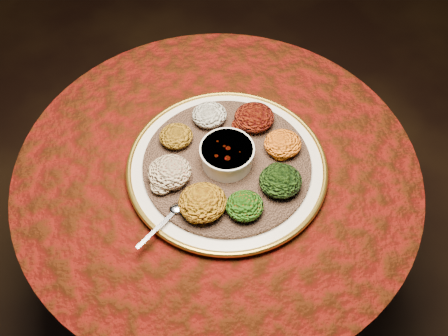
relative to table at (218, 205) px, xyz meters
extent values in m
plane|color=black|center=(0.00, 0.00, -0.55)|extent=(4.00, 4.00, 0.00)
cylinder|color=black|center=(0.00, 0.00, -0.53)|extent=(0.44, 0.44, 0.04)
cylinder|color=black|center=(0.00, 0.00, -0.21)|extent=(0.12, 0.12, 0.68)
cylinder|color=black|center=(0.00, 0.00, 0.15)|extent=(0.80, 0.80, 0.04)
cylinder|color=#460905|center=(0.00, 0.00, 0.00)|extent=(0.93, 0.93, 0.34)
cylinder|color=#460905|center=(0.00, 0.00, 0.17)|extent=(0.96, 0.96, 0.01)
cylinder|color=silver|center=(0.02, -0.02, 0.19)|extent=(0.47, 0.47, 0.02)
torus|color=gold|center=(0.02, -0.02, 0.20)|extent=(0.47, 0.47, 0.01)
cylinder|color=brown|center=(0.02, -0.02, 0.20)|extent=(0.41, 0.41, 0.01)
cylinder|color=white|center=(0.02, -0.02, 0.23)|extent=(0.12, 0.12, 0.05)
cylinder|color=white|center=(0.02, -0.02, 0.26)|extent=(0.12, 0.12, 0.01)
cylinder|color=#5A0405|center=(0.02, -0.02, 0.25)|extent=(0.10, 0.10, 0.01)
ellipsoid|color=silver|center=(-0.11, -0.12, 0.21)|extent=(0.04, 0.03, 0.01)
cube|color=silver|center=(-0.17, -0.16, 0.21)|extent=(0.09, 0.07, 0.00)
ellipsoid|color=silver|center=(0.01, 0.12, 0.23)|extent=(0.09, 0.08, 0.04)
ellipsoid|color=black|center=(0.11, 0.08, 0.23)|extent=(0.10, 0.09, 0.05)
ellipsoid|color=#C56F10|center=(0.15, -0.01, 0.23)|extent=(0.09, 0.08, 0.04)
ellipsoid|color=black|center=(0.12, -0.11, 0.23)|extent=(0.10, 0.09, 0.05)
ellipsoid|color=#A6310A|center=(0.03, -0.15, 0.23)|extent=(0.08, 0.08, 0.04)
ellipsoid|color=#A9700E|center=(-0.06, -0.13, 0.23)|extent=(0.10, 0.10, 0.05)
ellipsoid|color=maroon|center=(-0.11, -0.03, 0.23)|extent=(0.10, 0.09, 0.05)
ellipsoid|color=#926011|center=(-0.08, 0.07, 0.23)|extent=(0.08, 0.08, 0.04)
camera|label=1|loc=(-0.13, -0.68, 1.13)|focal=40.00mm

